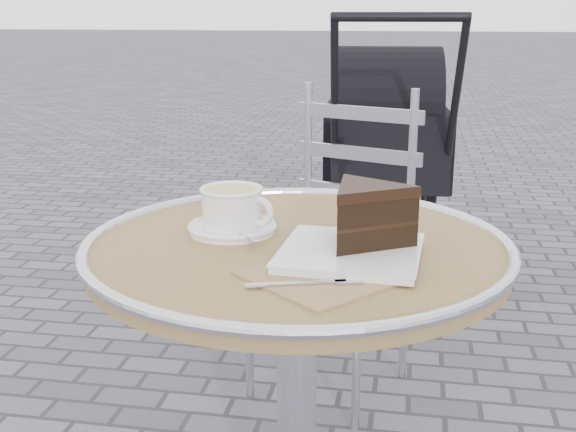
% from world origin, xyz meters
% --- Properties ---
extents(cafe_table, '(0.72, 0.72, 0.74)m').
position_xyz_m(cafe_table, '(0.00, 0.00, 0.57)').
color(cafe_table, silver).
rests_on(cafe_table, ground).
extents(cappuccino_set, '(0.16, 0.17, 0.08)m').
position_xyz_m(cappuccino_set, '(-0.12, 0.04, 0.77)').
color(cappuccino_set, white).
rests_on(cappuccino_set, cafe_table).
extents(cake_plate_set, '(0.28, 0.33, 0.11)m').
position_xyz_m(cake_plate_set, '(0.11, -0.05, 0.78)').
color(cake_plate_set, '#9B7555').
rests_on(cake_plate_set, cafe_table).
extents(bistro_chair, '(0.52, 0.52, 0.89)m').
position_xyz_m(bistro_chair, '(-0.01, 0.92, 0.55)').
color(bistro_chair, silver).
rests_on(bistro_chair, ground).
extents(baby_stroller, '(0.57, 1.09, 1.10)m').
position_xyz_m(baby_stroller, '(0.07, 1.94, 0.49)').
color(baby_stroller, black).
rests_on(baby_stroller, ground).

